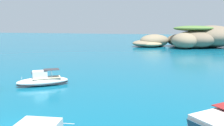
{
  "coord_description": "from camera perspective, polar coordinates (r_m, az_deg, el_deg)",
  "views": [
    {
      "loc": [
        11.16,
        -11.26,
        7.04
      ],
      "look_at": [
        0.62,
        19.66,
        1.85
      ],
      "focal_mm": 37.02,
      "sensor_mm": 36.0,
      "label": 1
    }
  ],
  "objects": [
    {
      "name": "islet_large",
      "position": [
        84.26,
        21.03,
        5.93
      ],
      "size": [
        27.49,
        24.87,
        7.39
      ],
      "color": "#756651",
      "rests_on": "ground"
    },
    {
      "name": "islet_small",
      "position": [
        83.18,
        9.88,
        5.13
      ],
      "size": [
        15.59,
        15.26,
        4.32
      ],
      "color": "#84755B",
      "rests_on": "ground"
    },
    {
      "name": "motorboat_white",
      "position": [
        29.03,
        -16.77,
        -4.15
      ],
      "size": [
        5.94,
        5.24,
        1.93
      ],
      "color": "white",
      "rests_on": "ground"
    }
  ]
}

